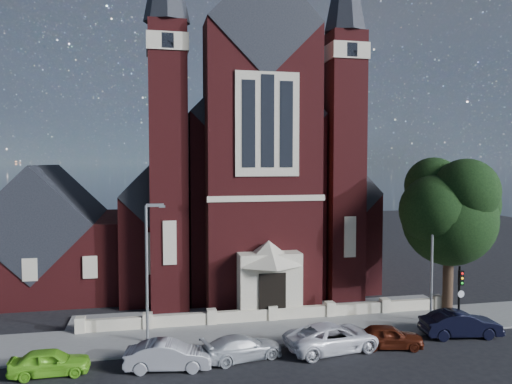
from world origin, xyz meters
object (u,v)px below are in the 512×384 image
car_white_suv (333,337)px  traffic_signal (460,289)px  car_silver_a (168,355)px  car_dark_red (388,336)px  street_lamp_left (148,265)px  car_silver_b (242,347)px  church (232,186)px  car_lime_van (50,362)px  street_tree (453,213)px  street_lamp_right (433,253)px  car_navy (460,324)px  parish_hall (47,242)px

car_white_suv → traffic_signal: bearing=-88.9°
car_silver_a → car_dark_red: size_ratio=1.13×
street_lamp_left → car_silver_b: 7.09m
car_silver_b → car_dark_red: (8.33, -0.13, 0.02)m
church → car_lime_van: (-12.66, -22.26, -7.54)m
street_tree → street_lamp_right: (-2.51, -1.71, -2.36)m
car_dark_red → car_navy: size_ratio=0.82×
street_tree → car_lime_van: size_ratio=2.81×
street_lamp_right → car_silver_b: bearing=-165.8°
traffic_signal → car_lime_van: 23.81m
car_silver_b → parish_hall: bearing=24.0°
church → car_silver_a: (-6.95, -22.79, -7.47)m
church → car_dark_red: bearing=-76.8°
street_tree → street_lamp_left: bearing=-175.2°
church → parish_hall: size_ratio=2.86×
street_tree → traffic_signal: size_ratio=2.67×
street_lamp_right → car_navy: (0.24, -2.68, -3.83)m
church → car_lime_van: church is taller
car_silver_b → street_lamp_left: bearing=42.7°
car_dark_red → traffic_signal: bearing=-59.6°
parish_hall → car_dark_red: 27.71m
car_silver_b → car_white_suv: size_ratio=0.80×
street_tree → church: bearing=126.2°
street_lamp_left → car_dark_red: 14.18m
street_lamp_left → church: bearing=67.3°
street_tree → traffic_signal: bearing=-115.9°
car_navy → car_silver_a: bearing=100.3°
car_lime_van → traffic_signal: bearing=-86.9°
street_lamp_left → car_dark_red: street_lamp_left is taller
street_lamp_left → car_navy: size_ratio=1.73×
street_tree → car_white_suv: size_ratio=1.97×
church → traffic_signal: bearing=-61.8°
car_silver_b → car_dark_red: size_ratio=1.14×
car_white_suv → car_dark_red: size_ratio=1.42×
street_tree → street_lamp_right: street_tree is taller
traffic_signal → car_white_suv: 9.24m
street_lamp_right → car_navy: street_lamp_right is taller
street_tree → car_white_suv: (-10.51, -4.89, -6.20)m
street_lamp_left → car_lime_van: 7.02m
church → street_lamp_left: church is taller
car_silver_a → car_white_suv: bearing=-78.5°
car_silver_b → car_silver_a: bearing=84.8°
parish_hall → traffic_signal: parish_hall is taller
street_tree → car_navy: street_tree is taller
car_lime_van → street_lamp_left: bearing=-56.2°
church → car_silver_a: church is taller
traffic_signal → car_dark_red: 6.34m
church → car_silver_a: bearing=-107.0°
church → street_lamp_left: 20.84m
car_white_suv → car_dark_red: (3.18, -0.27, -0.10)m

